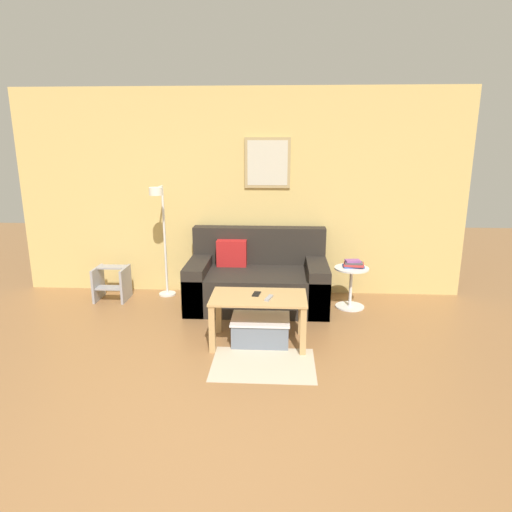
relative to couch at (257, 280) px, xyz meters
The scene contains 12 objects.
ground_plane 2.94m from the couch, 94.99° to the right, with size 16.00×16.00×0.00m, color olive.
wall_back 1.13m from the couch, 117.23° to the left, with size 5.60×0.09×2.55m.
area_rug 1.56m from the couch, 85.02° to the right, with size 0.92×0.66×0.01m, color #C1B299.
couch is the anchor object (origin of this frame).
coffee_table 1.08m from the couch, 86.36° to the right, with size 0.92×0.54×0.48m.
storage_bin 1.07m from the couch, 85.31° to the right, with size 0.57×0.41×0.25m.
floor_lamp 1.33m from the couch, behind, with size 0.21×0.47×1.40m.
side_table 1.11m from the couch, ahead, with size 0.40×0.40×0.49m.
book_stack 1.15m from the couch, ahead, with size 0.25×0.20×0.09m.
remote_control 1.17m from the couch, 81.58° to the right, with size 0.04×0.15×0.02m, color #99999E.
cell_phone 1.04m from the couch, 87.50° to the right, with size 0.07×0.14×0.01m, color black.
step_stool 1.81m from the couch, behind, with size 0.38×0.36×0.41m.
Camera 1 is at (0.53, -2.29, 1.96)m, focal length 32.00 mm.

